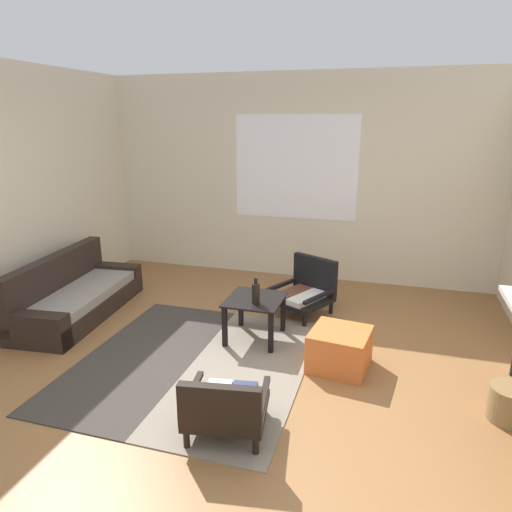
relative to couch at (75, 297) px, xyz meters
The scene contains 10 objects.
ground_plane 2.27m from the couch, 25.35° to the right, with size 7.80×7.80×0.00m, color olive.
far_wall_with_window 3.14m from the couch, 45.69° to the left, with size 5.60×0.13×2.70m.
area_rug 1.83m from the couch, 20.08° to the right, with size 1.99×2.27×0.01m.
couch is the anchor object (origin of this frame).
coffee_table 2.10m from the couch, ahead, with size 0.54×0.57×0.43m.
armchair_by_window 2.58m from the couch, 18.40° to the left, with size 0.77×0.77×0.61m.
armchair_striped_foreground 2.76m from the couch, 32.44° to the right, with size 0.62×0.61×0.49m.
ottoman_orange 2.99m from the couch, ahead, with size 0.49×0.49×0.35m, color #D1662D.
glass_bottle 2.17m from the couch, ahead, with size 0.08×0.08×0.25m.
wicker_basket 4.31m from the couch, ahead, with size 0.31×0.31×0.26m, color olive.
Camera 1 is at (1.27, -3.07, 2.11)m, focal length 32.51 mm.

